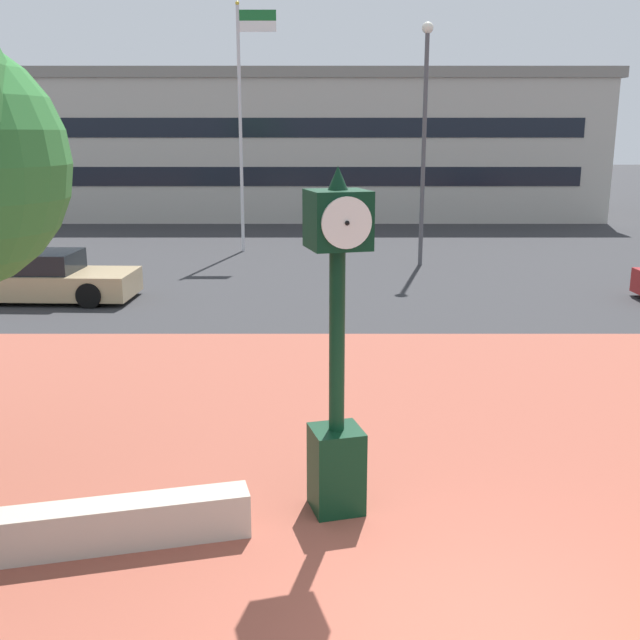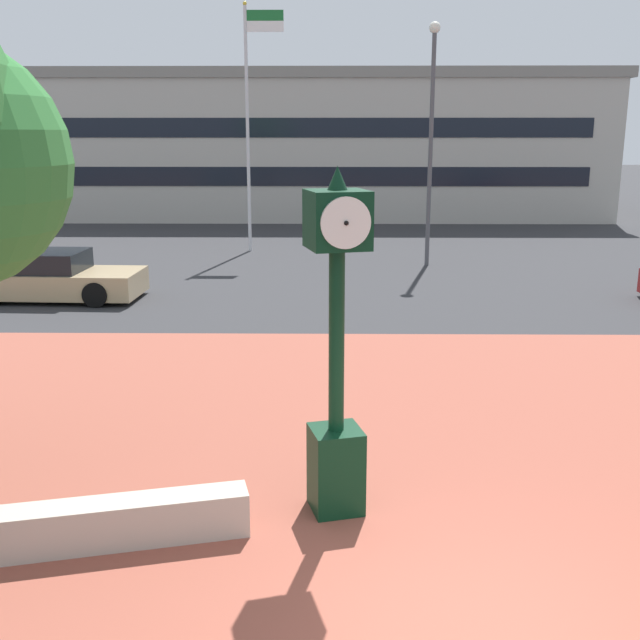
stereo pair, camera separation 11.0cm
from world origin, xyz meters
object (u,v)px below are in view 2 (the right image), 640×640
object	(u,v)px
flagpole_primary	(250,114)
car_street_near	(51,278)
civic_building	(308,145)
street_lamp_post	(431,123)
street_clock	(336,358)

from	to	relation	value
flagpole_primary	car_street_near	bearing A→B (deg)	-118.10
civic_building	street_lamp_post	world-z (taller)	street_lamp_post
flagpole_primary	street_lamp_post	distance (m)	6.80
civic_building	car_street_near	bearing A→B (deg)	-105.16
civic_building	street_lamp_post	xyz separation A→B (m)	(4.44, -17.28, 0.94)
flagpole_primary	civic_building	bearing A→B (deg)	83.37
street_clock	civic_building	world-z (taller)	civic_building
street_clock	flagpole_primary	distance (m)	20.16
flagpole_primary	civic_building	world-z (taller)	flagpole_primary
civic_building	street_lamp_post	size ratio (longest dim) A/B	4.02
car_street_near	civic_building	bearing A→B (deg)	167.11
street_clock	flagpole_primary	size ratio (longest dim) A/B	0.45
street_clock	civic_building	distance (m)	34.06
car_street_near	civic_building	distance (m)	23.70
street_clock	street_lamp_post	bearing A→B (deg)	64.15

